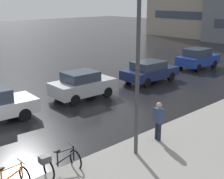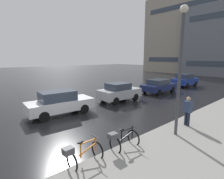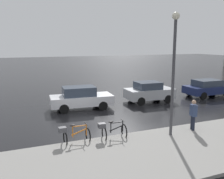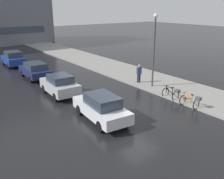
# 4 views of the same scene
# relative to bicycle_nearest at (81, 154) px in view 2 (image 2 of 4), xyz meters

# --- Properties ---
(ground_plane) EXTENTS (140.00, 140.00, 0.00)m
(ground_plane) POSITION_rel_bicycle_nearest_xyz_m (-3.66, 1.34, -0.49)
(ground_plane) COLOR black
(bicycle_nearest) EXTENTS (0.73, 1.42, 0.96)m
(bicycle_nearest) POSITION_rel_bicycle_nearest_xyz_m (0.00, 0.00, 0.00)
(bicycle_nearest) COLOR black
(bicycle_nearest) RESTS_ON ground
(bicycle_second) EXTENTS (0.78, 1.36, 0.95)m
(bicycle_second) POSITION_rel_bicycle_nearest_xyz_m (0.16, 1.82, -0.00)
(bicycle_second) COLOR black
(bicycle_second) RESTS_ON ground
(car_white) EXTENTS (2.11, 4.43, 1.61)m
(car_white) POSITION_rel_bicycle_nearest_xyz_m (-5.94, 1.98, 0.32)
(car_white) COLOR silver
(car_white) RESTS_ON ground
(car_silver) EXTENTS (1.99, 3.80, 1.61)m
(car_silver) POSITION_rel_bicycle_nearest_xyz_m (-6.01, 7.53, 0.32)
(car_silver) COLOR #B2B5BA
(car_silver) RESTS_ON ground
(car_navy) EXTENTS (2.02, 4.17, 1.48)m
(car_navy) POSITION_rel_bicycle_nearest_xyz_m (-5.83, 13.30, 0.28)
(car_navy) COLOR navy
(car_navy) RESTS_ON ground
(car_blue) EXTENTS (1.98, 3.82, 1.67)m
(car_blue) POSITION_rel_bicycle_nearest_xyz_m (-6.05, 19.69, 0.36)
(car_blue) COLOR navy
(car_blue) RESTS_ON ground
(pedestrian) EXTENTS (0.45, 0.33, 1.74)m
(pedestrian) POSITION_rel_bicycle_nearest_xyz_m (0.79, 6.12, 0.49)
(pedestrian) COLOR #1E2333
(pedestrian) RESTS_ON ground
(streetlamp) EXTENTS (0.35, 0.35, 5.98)m
(streetlamp) POSITION_rel_bicycle_nearest_xyz_m (0.96, 4.64, 3.18)
(streetlamp) COLOR #424247
(streetlamp) RESTS_ON ground
(building_facade_side) EXTENTS (20.37, 9.70, 18.54)m
(building_facade_side) POSITION_rel_bicycle_nearest_xyz_m (-16.23, 41.23, 8.78)
(building_facade_side) COLOR #9E9384
(building_facade_side) RESTS_ON ground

